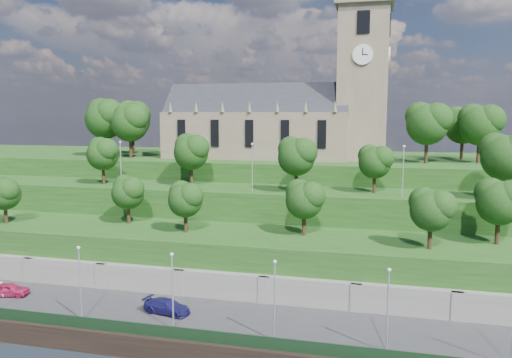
# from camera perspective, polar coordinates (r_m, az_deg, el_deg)

# --- Properties ---
(promenade) EXTENTS (160.00, 12.00, 2.00)m
(promenade) POSITION_cam_1_polar(r_m,az_deg,el_deg) (53.83, -5.83, -16.42)
(promenade) COLOR #2D2D30
(promenade) RESTS_ON ground
(quay_wall) EXTENTS (160.00, 0.50, 2.20)m
(quay_wall) POSITION_cam_1_polar(r_m,az_deg,el_deg) (48.68, -8.34, -19.04)
(quay_wall) COLOR black
(quay_wall) RESTS_ON ground
(fence) EXTENTS (160.00, 0.10, 1.20)m
(fence) POSITION_cam_1_polar(r_m,az_deg,el_deg) (48.58, -8.08, -17.14)
(fence) COLOR black
(fence) RESTS_ON promenade
(retaining_wall) EXTENTS (160.00, 2.10, 5.00)m
(retaining_wall) POSITION_cam_1_polar(r_m,az_deg,el_deg) (58.51, -3.85, -12.80)
(retaining_wall) COLOR slate
(retaining_wall) RESTS_ON ground
(embankment_lower) EXTENTS (160.00, 12.00, 8.00)m
(embankment_lower) POSITION_cam_1_polar(r_m,az_deg,el_deg) (63.49, -2.21, -9.72)
(embankment_lower) COLOR #1C4316
(embankment_lower) RESTS_ON ground
(embankment_upper) EXTENTS (160.00, 10.00, 12.00)m
(embankment_upper) POSITION_cam_1_polar(r_m,az_deg,el_deg) (73.24, 0.15, -5.75)
(embankment_upper) COLOR #1C4316
(embankment_upper) RESTS_ON ground
(hilltop) EXTENTS (160.00, 32.00, 15.00)m
(hilltop) POSITION_cam_1_polar(r_m,az_deg,el_deg) (93.10, 3.18, -1.96)
(hilltop) COLOR #1C4316
(hilltop) RESTS_ON ground
(church) EXTENTS (38.60, 12.35, 27.60)m
(church) POSITION_cam_1_polar(r_m,az_deg,el_deg) (87.74, 3.27, 7.32)
(church) COLOR #71614F
(church) RESTS_ON hilltop
(trees_lower) EXTENTS (67.31, 8.80, 7.55)m
(trees_lower) POSITION_cam_1_polar(r_m,az_deg,el_deg) (60.58, 2.00, -2.14)
(trees_lower) COLOR black
(trees_lower) RESTS_ON embankment_lower
(trees_upper) EXTENTS (61.98, 8.45, 8.44)m
(trees_upper) POSITION_cam_1_polar(r_m,az_deg,el_deg) (69.47, 4.67, 2.90)
(trees_upper) COLOR black
(trees_upper) RESTS_ON embankment_upper
(trees_hilltop) EXTENTS (71.19, 16.21, 10.60)m
(trees_hilltop) POSITION_cam_1_polar(r_m,az_deg,el_deg) (86.99, -0.03, 6.78)
(trees_hilltop) COLOR black
(trees_hilltop) RESTS_ON hilltop
(lamp_posts_promenade) EXTENTS (60.36, 0.36, 7.67)m
(lamp_posts_promenade) POSITION_cam_1_polar(r_m,az_deg,el_deg) (49.49, -9.53, -11.90)
(lamp_posts_promenade) COLOR #B2B2B7
(lamp_posts_promenade) RESTS_ON promenade
(lamp_posts_upper) EXTENTS (40.36, 0.36, 6.79)m
(lamp_posts_upper) POSITION_cam_1_polar(r_m,az_deg,el_deg) (68.71, -0.43, 1.82)
(lamp_posts_upper) COLOR #B2B2B7
(lamp_posts_upper) RESTS_ON embankment_upper
(car_left) EXTENTS (4.72, 2.67, 1.51)m
(car_left) POSITION_cam_1_polar(r_m,az_deg,el_deg) (65.06, -26.37, -11.24)
(car_left) COLOR #AC1C49
(car_left) RESTS_ON promenade
(car_right) EXTENTS (5.43, 3.00, 1.49)m
(car_right) POSITION_cam_1_polar(r_m,az_deg,el_deg) (54.64, -10.14, -14.14)
(car_right) COLOR #18164D
(car_right) RESTS_ON promenade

